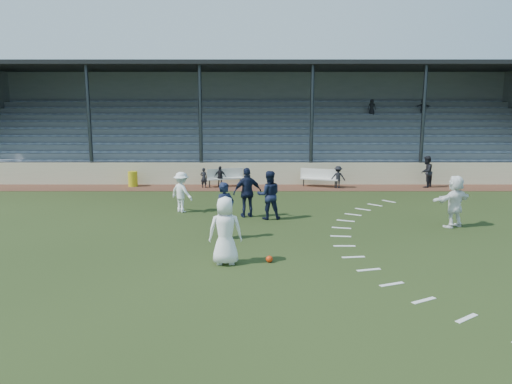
{
  "coord_description": "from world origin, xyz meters",
  "views": [
    {
      "loc": [
        0.0,
        -15.44,
        4.71
      ],
      "look_at": [
        0.0,
        2.5,
        1.3
      ],
      "focal_mm": 35.0,
      "sensor_mm": 36.0,
      "label": 1
    }
  ],
  "objects_px": {
    "player_white_lead": "(225,231)",
    "bench_left": "(225,176)",
    "bench_right": "(319,176)",
    "official": "(426,172)",
    "trash_bin": "(133,179)",
    "football": "(269,259)",
    "player_navy_lead": "(225,211)"
  },
  "relations": [
    {
      "from": "bench_left",
      "to": "football",
      "type": "bearing_deg",
      "value": -100.01
    },
    {
      "from": "bench_right",
      "to": "player_white_lead",
      "type": "xyz_separation_m",
      "value": [
        -4.23,
        -12.49,
        0.4
      ]
    },
    {
      "from": "trash_bin",
      "to": "football",
      "type": "bearing_deg",
      "value": -60.77
    },
    {
      "from": "bench_left",
      "to": "bench_right",
      "type": "xyz_separation_m",
      "value": [
        5.02,
        -0.16,
        0.0
      ]
    },
    {
      "from": "player_white_lead",
      "to": "official",
      "type": "relative_size",
      "value": 1.18
    },
    {
      "from": "official",
      "to": "trash_bin",
      "type": "bearing_deg",
      "value": -49.57
    },
    {
      "from": "player_white_lead",
      "to": "official",
      "type": "height_order",
      "value": "player_white_lead"
    },
    {
      "from": "bench_right",
      "to": "player_navy_lead",
      "type": "bearing_deg",
      "value": -95.5
    },
    {
      "from": "bench_right",
      "to": "official",
      "type": "bearing_deg",
      "value": 16.79
    },
    {
      "from": "bench_left",
      "to": "official",
      "type": "height_order",
      "value": "official"
    },
    {
      "from": "trash_bin",
      "to": "player_white_lead",
      "type": "distance_m",
      "value": 13.85
    },
    {
      "from": "bench_left",
      "to": "bench_right",
      "type": "height_order",
      "value": "same"
    },
    {
      "from": "football",
      "to": "player_white_lead",
      "type": "xyz_separation_m",
      "value": [
        -1.26,
        -0.12,
        0.88
      ]
    },
    {
      "from": "trash_bin",
      "to": "football",
      "type": "distance_m",
      "value": 14.3
    },
    {
      "from": "bench_right",
      "to": "trash_bin",
      "type": "height_order",
      "value": "bench_right"
    },
    {
      "from": "official",
      "to": "football",
      "type": "bearing_deg",
      "value": 6.21
    },
    {
      "from": "trash_bin",
      "to": "player_navy_lead",
      "type": "relative_size",
      "value": 0.42
    },
    {
      "from": "trash_bin",
      "to": "player_white_lead",
      "type": "relative_size",
      "value": 0.41
    },
    {
      "from": "bench_left",
      "to": "trash_bin",
      "type": "bearing_deg",
      "value": 161.4
    },
    {
      "from": "official",
      "to": "player_navy_lead",
      "type": "bearing_deg",
      "value": -4.51
    },
    {
      "from": "bench_right",
      "to": "player_navy_lead",
      "type": "height_order",
      "value": "player_navy_lead"
    },
    {
      "from": "bench_right",
      "to": "official",
      "type": "height_order",
      "value": "official"
    },
    {
      "from": "bench_left",
      "to": "football",
      "type": "distance_m",
      "value": 12.71
    },
    {
      "from": "player_white_lead",
      "to": "bench_left",
      "type": "bearing_deg",
      "value": -88.83
    },
    {
      "from": "player_navy_lead",
      "to": "official",
      "type": "bearing_deg",
      "value": 2.97
    },
    {
      "from": "bench_right",
      "to": "trash_bin",
      "type": "distance_m",
      "value": 9.96
    },
    {
      "from": "official",
      "to": "bench_right",
      "type": "bearing_deg",
      "value": -50.26
    },
    {
      "from": "bench_left",
      "to": "player_navy_lead",
      "type": "distance_m",
      "value": 10.07
    },
    {
      "from": "bench_left",
      "to": "player_white_lead",
      "type": "xyz_separation_m",
      "value": [
        0.79,
        -12.65,
        0.4
      ]
    },
    {
      "from": "trash_bin",
      "to": "football",
      "type": "relative_size",
      "value": 4.02
    },
    {
      "from": "football",
      "to": "player_navy_lead",
      "type": "bearing_deg",
      "value": 119.63
    },
    {
      "from": "bench_left",
      "to": "player_white_lead",
      "type": "bearing_deg",
      "value": -105.72
    }
  ]
}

